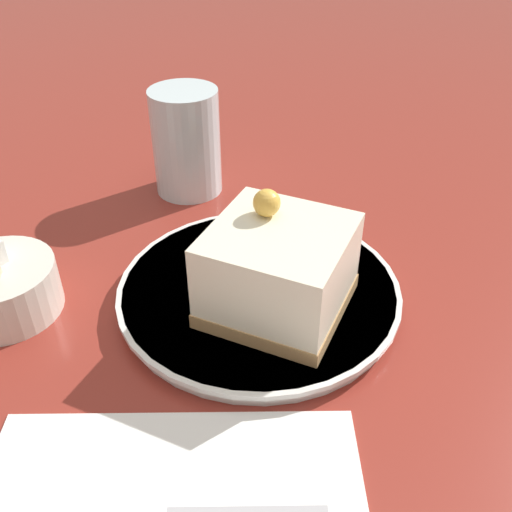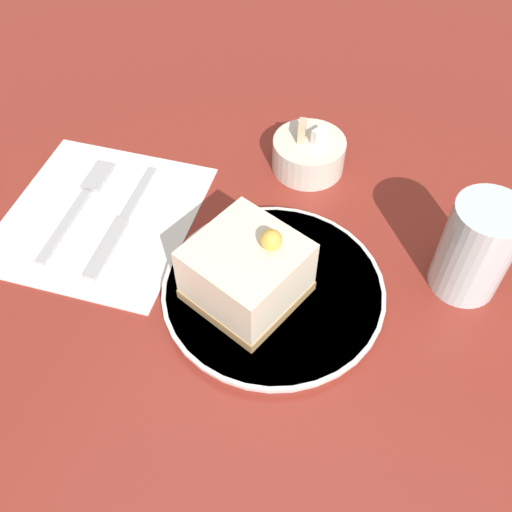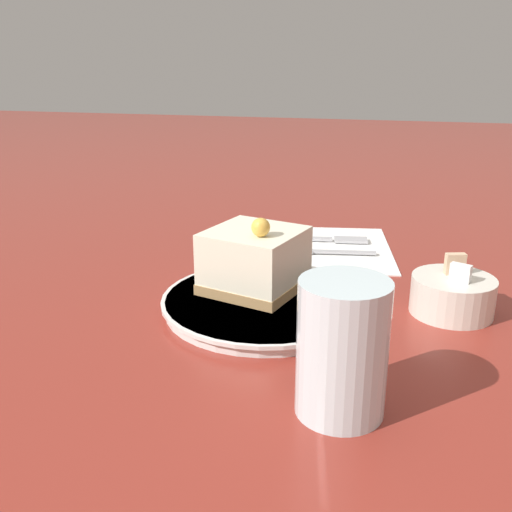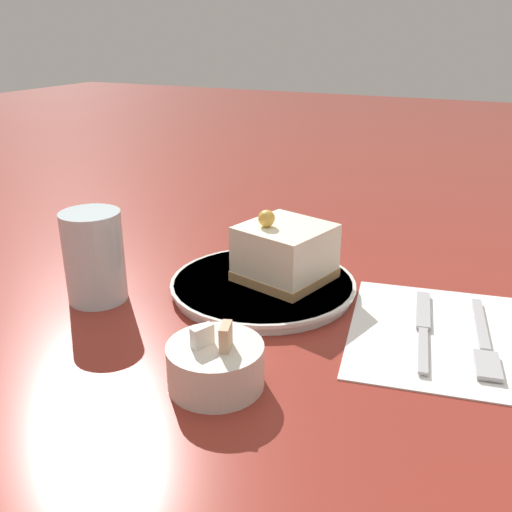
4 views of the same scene
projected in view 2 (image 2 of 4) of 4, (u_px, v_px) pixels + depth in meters
ground_plane at (237, 297)px, 0.55m from camera, size 4.00×4.00×0.00m
plate at (273, 291)px, 0.55m from camera, size 0.21×0.21×0.01m
cake_slice at (249, 268)px, 0.52m from camera, size 0.11×0.11×0.08m
napkin at (100, 216)px, 0.62m from camera, size 0.23×0.24×0.00m
fork at (82, 200)px, 0.63m from camera, size 0.04×0.16×0.00m
knife at (117, 229)px, 0.60m from camera, size 0.04×0.17×0.00m
sugar_bowl at (309, 154)px, 0.66m from camera, size 0.08×0.08×0.06m
drinking_glass at (476, 248)px, 0.53m from camera, size 0.07×0.07×0.10m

